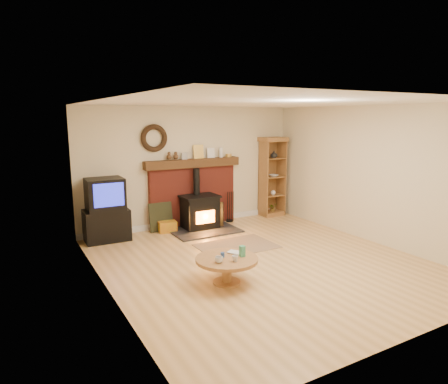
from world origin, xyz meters
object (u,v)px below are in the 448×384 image
tv_unit (106,211)px  wood_stove (200,213)px  coffee_table (227,263)px  curio_cabinet (272,177)px

tv_unit → wood_stove: bearing=-5.7°
wood_stove → coffee_table: wood_stove is taller
tv_unit → curio_cabinet: bearing=1.2°
tv_unit → curio_cabinet: 4.03m
tv_unit → coffee_table: (1.02, -2.95, -0.27)m
curio_cabinet → coffee_table: bearing=-134.6°
tv_unit → curio_cabinet: size_ratio=0.65×
tv_unit → coffee_table: size_ratio=1.35×
curio_cabinet → coffee_table: (-2.99, -3.03, -0.64)m
coffee_table → curio_cabinet: bearing=45.4°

